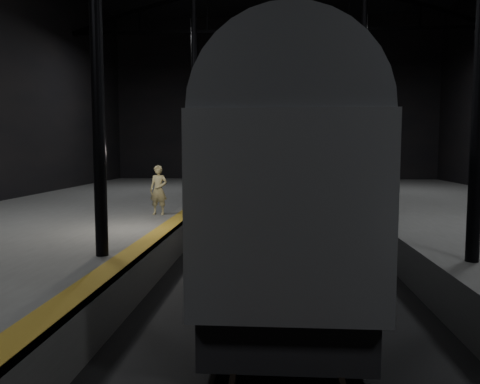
{
  "coord_description": "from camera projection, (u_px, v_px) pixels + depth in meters",
  "views": [
    {
      "loc": [
        -0.21,
        -13.52,
        3.25
      ],
      "look_at": [
        -1.15,
        0.01,
        2.0
      ],
      "focal_mm": 35.0,
      "sensor_mm": 36.0,
      "label": 1
    }
  ],
  "objects": [
    {
      "name": "ground",
      "position": [
        279.0,
        260.0,
        13.71
      ],
      "size": [
        44.0,
        44.0,
        0.0
      ],
      "primitive_type": "plane",
      "color": "black",
      "rests_on": "ground"
    },
    {
      "name": "platform_left",
      "position": [
        31.0,
        240.0,
        14.18
      ],
      "size": [
        9.0,
        43.8,
        1.0
      ],
      "primitive_type": "cube",
      "color": "#535350",
      "rests_on": "ground"
    },
    {
      "name": "tactile_strip",
      "position": [
        169.0,
        225.0,
        13.84
      ],
      "size": [
        0.5,
        43.8,
        0.01
      ],
      "primitive_type": "cube",
      "color": "#885E18",
      "rests_on": "platform_left"
    },
    {
      "name": "track",
      "position": [
        279.0,
        258.0,
        13.7
      ],
      "size": [
        2.4,
        43.0,
        0.24
      ],
      "color": "#3F3328",
      "rests_on": "ground"
    },
    {
      "name": "train",
      "position": [
        279.0,
        164.0,
        15.03
      ],
      "size": [
        2.78,
        18.56,
        4.96
      ],
      "color": "#A4A6AC",
      "rests_on": "ground"
    },
    {
      "name": "woman",
      "position": [
        159.0,
        190.0,
        15.97
      ],
      "size": [
        0.67,
        0.49,
        1.7
      ],
      "primitive_type": "imported",
      "rotation": [
        0.0,
        0.0,
        -0.15
      ],
      "color": "tan",
      "rests_on": "platform_left"
    }
  ]
}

